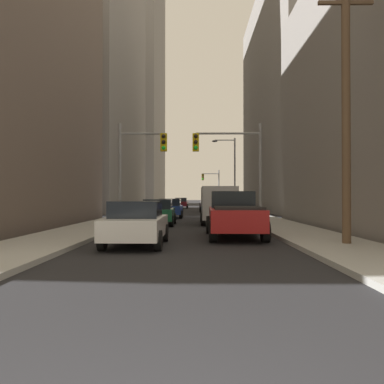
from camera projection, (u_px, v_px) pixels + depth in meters
name	position (u px, v px, depth m)	size (l,w,h in m)	color
sidewalk_left	(155.00, 209.00, 52.11)	(2.86, 160.00, 0.15)	#9E9E99
sidewalk_right	(231.00, 209.00, 52.03)	(2.86, 160.00, 0.15)	#9E9E99
pickup_truck_red	(234.00, 215.00, 16.48)	(2.20, 5.45, 1.90)	maroon
cargo_van_silver	(218.00, 203.00, 24.52)	(2.16, 5.22, 2.26)	#B7BABF
sedan_white	(137.00, 223.00, 13.57)	(1.95, 4.21, 1.52)	white
sedan_green	(158.00, 212.00, 23.60)	(1.95, 4.22, 1.52)	#195938
sedan_blue	(170.00, 208.00, 31.61)	(1.95, 4.22, 1.52)	navy
sedan_navy	(208.00, 205.00, 43.73)	(1.95, 4.25, 1.52)	#141E4C
sedan_maroon	(181.00, 203.00, 57.87)	(1.95, 4.26, 1.52)	maroon
traffic_signal_near_left	(140.00, 157.00, 23.55)	(2.87, 0.44, 6.00)	gray
traffic_signal_near_right	(231.00, 156.00, 23.51)	(4.08, 0.44, 6.00)	gray
traffic_signal_far_right	(212.00, 182.00, 64.55)	(2.88, 0.44, 6.00)	gray
utility_pole_right	(346.00, 95.00, 13.11)	(2.20, 0.28, 9.45)	brown
street_lamp_right	(231.00, 168.00, 39.66)	(2.35, 0.32, 7.50)	gray
building_left_mid_office	(53.00, 77.00, 50.23)	(19.94, 26.60, 33.54)	gray
building_left_far_tower	(125.00, 50.00, 91.44)	(16.06, 28.96, 70.37)	gray
building_right_mid_block	(327.00, 99.00, 46.26)	(15.89, 29.58, 25.91)	gray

